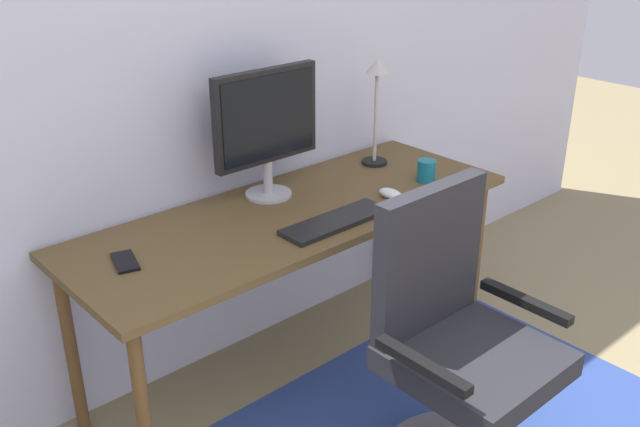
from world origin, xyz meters
TOP-DOWN VIEW (x-y plane):
  - wall_back at (0.00, 2.20)m, footprint 6.00×0.10m
  - desk at (0.45, 1.81)m, footprint 1.73×0.63m
  - monitor at (0.46, 1.99)m, footprint 0.45×0.18m
  - keyboard at (0.48, 1.63)m, footprint 0.43×0.13m
  - computer_mouse at (0.80, 1.66)m, footprint 0.06×0.10m
  - coffee_cup at (1.03, 1.68)m, footprint 0.07×0.07m
  - cell_phone at (-0.22, 1.86)m, footprint 0.10×0.15m
  - desk_lamp at (1.02, 1.97)m, footprint 0.11×0.11m
  - office_chair at (0.48, 1.05)m, footprint 0.57×0.57m

SIDE VIEW (x-z plane):
  - office_chair at x=0.48m, z-range -0.10..0.89m
  - desk at x=0.45m, z-range 0.30..1.02m
  - cell_phone at x=-0.22m, z-range 0.72..0.73m
  - keyboard at x=0.48m, z-range 0.72..0.74m
  - computer_mouse at x=0.80m, z-range 0.72..0.76m
  - coffee_cup at x=1.03m, z-range 0.72..0.81m
  - monitor at x=0.46m, z-range 0.77..1.26m
  - desk_lamp at x=1.02m, z-range 0.81..1.27m
  - wall_back at x=0.00m, z-range 0.00..2.60m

